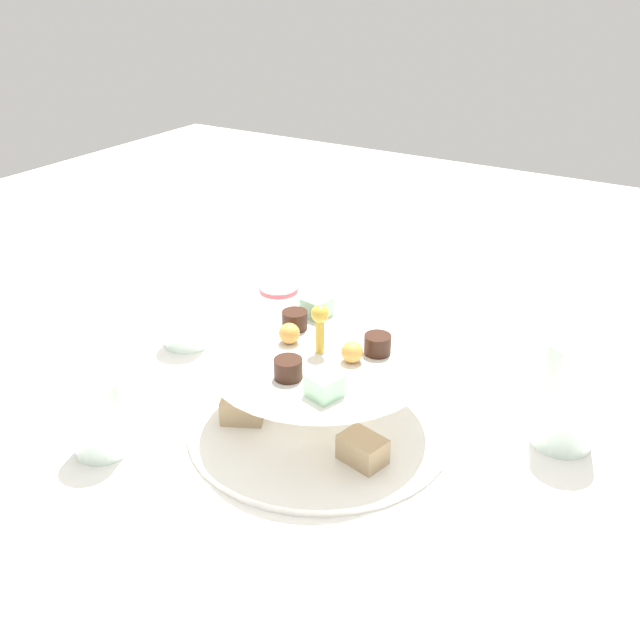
{
  "coord_description": "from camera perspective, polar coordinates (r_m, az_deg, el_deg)",
  "views": [
    {
      "loc": [
        -0.59,
        -0.36,
        0.5
      ],
      "look_at": [
        0.0,
        0.0,
        0.14
      ],
      "focal_mm": 40.47,
      "sensor_mm": 36.0,
      "label": 1
    }
  ],
  "objects": [
    {
      "name": "teacup_with_saucer",
      "position": [
        1.09,
        -3.26,
        1.37
      ],
      "size": [
        0.09,
        0.09,
        0.05
      ],
      "color": "white",
      "rests_on": "ground_plane"
    },
    {
      "name": "water_glass_short_left",
      "position": [
        1.02,
        -10.6,
        -0.02
      ],
      "size": [
        0.06,
        0.06,
        0.07
      ],
      "primitive_type": "cylinder",
      "color": "silver",
      "rests_on": "ground_plane"
    },
    {
      "name": "tiered_serving_stand",
      "position": [
        0.83,
        0.03,
        -5.82
      ],
      "size": [
        0.31,
        0.31,
        0.16
      ],
      "color": "white",
      "rests_on": "ground_plane"
    },
    {
      "name": "butter_knife_right",
      "position": [
        1.1,
        9.34,
        0.05
      ],
      "size": [
        0.01,
        0.17,
        0.0
      ],
      "primitive_type": "cube",
      "rotation": [
        0.0,
        0.0,
        7.86
      ],
      "color": "silver",
      "rests_on": "ground_plane"
    },
    {
      "name": "water_glass_mid_back",
      "position": [
        0.83,
        -17.17,
        -7.29
      ],
      "size": [
        0.06,
        0.06,
        0.09
      ],
      "primitive_type": "cylinder",
      "color": "silver",
      "rests_on": "ground_plane"
    },
    {
      "name": "ground_plane",
      "position": [
        0.86,
        0.0,
        -8.37
      ],
      "size": [
        2.4,
        2.4,
        0.0
      ],
      "primitive_type": "plane",
      "color": "white"
    },
    {
      "name": "water_glass_tall_right",
      "position": [
        0.84,
        19.05,
        -5.51
      ],
      "size": [
        0.07,
        0.07,
        0.13
      ],
      "primitive_type": "cylinder",
      "color": "silver",
      "rests_on": "ground_plane"
    }
  ]
}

